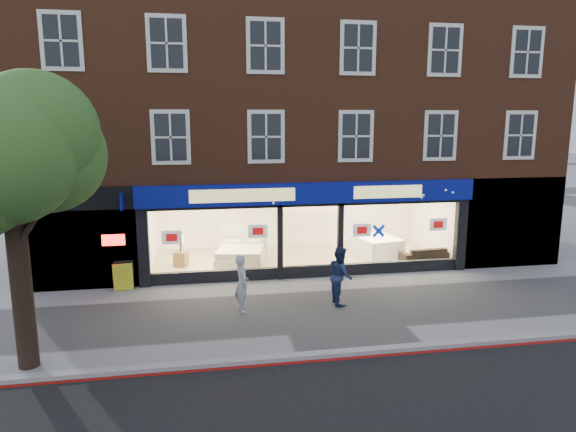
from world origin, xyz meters
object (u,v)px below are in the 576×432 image
object	(u,v)px
pedestrian_blue	(340,275)
pedestrian_grey	(242,283)
display_bed	(241,253)
sofa	(425,254)
a_board	(124,276)
mattress_stack	(376,246)

from	to	relation	value
pedestrian_blue	pedestrian_grey	bearing A→B (deg)	92.81
display_bed	pedestrian_blue	xyz separation A→B (m)	(2.53, -4.59, 0.42)
display_bed	sofa	size ratio (longest dim) A/B	1.29
a_board	sofa	bearing A→B (deg)	0.05
pedestrian_blue	display_bed	bearing A→B (deg)	29.57
mattress_stack	a_board	world-z (taller)	a_board
mattress_stack	pedestrian_blue	size ratio (longest dim) A/B	1.21
a_board	pedestrian_blue	bearing A→B (deg)	-25.92
display_bed	a_board	xyz separation A→B (m)	(-3.92, -2.30, 0.04)
mattress_stack	sofa	distance (m)	1.93
pedestrian_blue	a_board	bearing A→B (deg)	71.17
mattress_stack	a_board	size ratio (longest dim) A/B	2.22
sofa	pedestrian_grey	xyz separation A→B (m)	(-7.17, -3.60, 0.44)
sofa	pedestrian_blue	xyz separation A→B (m)	(-4.28, -3.49, 0.49)
display_bed	pedestrian_grey	world-z (taller)	pedestrian_grey
sofa	pedestrian_grey	distance (m)	8.04
a_board	pedestrian_grey	world-z (taller)	pedestrian_grey
mattress_stack	a_board	xyz separation A→B (m)	(-9.22, -2.41, 0.01)
sofa	pedestrian_blue	bearing A→B (deg)	35.78
sofa	a_board	bearing A→B (deg)	2.94
mattress_stack	pedestrian_blue	xyz separation A→B (m)	(-2.78, -4.71, 0.40)
pedestrian_grey	pedestrian_blue	world-z (taller)	pedestrian_blue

